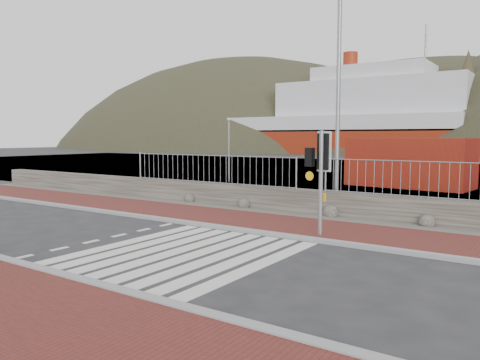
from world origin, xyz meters
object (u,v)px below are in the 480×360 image
Objects in this scene: streetlight at (343,77)px; shipping_container at (409,163)px; traffic_signal_far at (320,160)px; ferry at (334,122)px.

streetlight is 1.35× the size of shipping_container.
ferry is at bearing -60.42° from traffic_signal_far.
traffic_signal_far is 5.50m from streetlight.
traffic_signal_far is at bearing -77.46° from shipping_container.
traffic_signal_far is at bearing -67.50° from ferry.
shipping_container is at bearing -62.72° from ferry.
shipping_container is at bearing 70.24° from streetlight.
ferry is 16.19× the size of traffic_signal_far.
streetlight is at bearing -81.37° from shipping_container.
shipping_container is (-0.29, 10.99, -3.74)m from streetlight.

